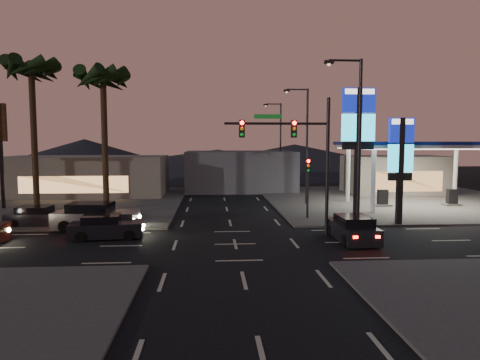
{
  "coord_description": "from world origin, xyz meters",
  "views": [
    {
      "loc": [
        -1.28,
        -22.41,
        5.45
      ],
      "look_at": [
        0.6,
        5.01,
        3.0
      ],
      "focal_mm": 32.0,
      "sensor_mm": 36.0,
      "label": 1
    }
  ],
  "objects": [
    {
      "name": "building_far_mid",
      "position": [
        2.0,
        26.0,
        2.2
      ],
      "size": [
        12.0,
        9.0,
        4.4
      ],
      "primitive_type": "cube",
      "color": "#4C4C51",
      "rests_on": "ground"
    },
    {
      "name": "palm_b",
      "position": [
        -14.0,
        9.5,
        9.97
      ],
      "size": [
        4.41,
        4.41,
        11.46
      ],
      "color": "black",
      "rests_on": "ground"
    },
    {
      "name": "hill_left",
      "position": [
        -25.0,
        60.0,
        3.0
      ],
      "size": [
        40.0,
        40.0,
        6.0
      ],
      "primitive_type": "cone",
      "color": "black",
      "rests_on": "ground"
    },
    {
      "name": "ground",
      "position": [
        0.0,
        0.0,
        0.0
      ],
      "size": [
        140.0,
        140.0,
        0.0
      ],
      "primitive_type": "plane",
      "color": "black",
      "rests_on": "ground"
    },
    {
      "name": "streetlight_near",
      "position": [
        6.79,
        1.0,
        5.72
      ],
      "size": [
        2.14,
        0.25,
        10.0
      ],
      "color": "black",
      "rests_on": "ground"
    },
    {
      "name": "streetlight_mid",
      "position": [
        6.79,
        14.0,
        5.72
      ],
      "size": [
        2.14,
        0.25,
        10.0
      ],
      "color": "black",
      "rests_on": "ground"
    },
    {
      "name": "building_far_west",
      "position": [
        -14.0,
        22.0,
        2.0
      ],
      "size": [
        16.0,
        8.0,
        4.0
      ],
      "primitive_type": "cube",
      "color": "#726B5B",
      "rests_on": "ground"
    },
    {
      "name": "palm_a",
      "position": [
        -9.0,
        9.5,
        9.43
      ],
      "size": [
        4.41,
        4.41,
        10.86
      ],
      "color": "black",
      "rests_on": "ground"
    },
    {
      "name": "corner_lot_nw",
      "position": [
        -16.0,
        16.0,
        0.06
      ],
      "size": [
        24.0,
        24.0,
        0.12
      ],
      "primitive_type": "cube",
      "color": "#47443F",
      "rests_on": "ground"
    },
    {
      "name": "car_lane_b_mid",
      "position": [
        -12.45,
        5.75,
        0.61
      ],
      "size": [
        4.09,
        1.81,
        1.31
      ],
      "color": "black",
      "rests_on": "ground"
    },
    {
      "name": "convenience_store",
      "position": [
        18.0,
        21.0,
        2.0
      ],
      "size": [
        10.0,
        6.0,
        4.0
      ],
      "primitive_type": "cube",
      "color": "#726B5B",
      "rests_on": "ground"
    },
    {
      "name": "car_lane_a_front",
      "position": [
        -7.26,
        1.93,
        0.62
      ],
      "size": [
        4.24,
        2.09,
        1.34
      ],
      "color": "black",
      "rests_on": "ground"
    },
    {
      "name": "suv_station",
      "position": [
        6.5,
        0.33,
        0.66
      ],
      "size": [
        1.94,
        4.33,
        1.43
      ],
      "color": "black",
      "rests_on": "ground"
    },
    {
      "name": "pylon_sign_short",
      "position": [
        11.0,
        4.5,
        4.66
      ],
      "size": [
        1.6,
        0.35,
        7.0
      ],
      "color": "black",
      "rests_on": "ground"
    },
    {
      "name": "car_lane_b_front",
      "position": [
        -8.49,
        4.48,
        0.78
      ],
      "size": [
        5.3,
        2.54,
        1.68
      ],
      "color": "#59595B",
      "rests_on": "ground"
    },
    {
      "name": "streetlight_far",
      "position": [
        6.79,
        28.0,
        5.72
      ],
      "size": [
        2.14,
        0.25,
        10.0
      ],
      "color": "black",
      "rests_on": "ground"
    },
    {
      "name": "hill_right",
      "position": [
        15.0,
        60.0,
        2.5
      ],
      "size": [
        50.0,
        50.0,
        5.0
      ],
      "primitive_type": "cone",
      "color": "black",
      "rests_on": "ground"
    },
    {
      "name": "traffic_signal_mast",
      "position": [
        3.76,
        1.99,
        5.23
      ],
      "size": [
        6.1,
        0.39,
        8.0
      ],
      "color": "black",
      "rests_on": "ground"
    },
    {
      "name": "pylon_sign_tall",
      "position": [
        8.5,
        5.5,
        6.39
      ],
      "size": [
        2.2,
        0.35,
        9.0
      ],
      "color": "black",
      "rests_on": "ground"
    },
    {
      "name": "gas_station",
      "position": [
        16.0,
        12.0,
        5.08
      ],
      "size": [
        12.2,
        8.2,
        5.47
      ],
      "color": "silver",
      "rests_on": "ground"
    },
    {
      "name": "corner_lot_ne",
      "position": [
        16.0,
        16.0,
        0.06
      ],
      "size": [
        24.0,
        24.0,
        0.12
      ],
      "primitive_type": "cube",
      "color": "#47443F",
      "rests_on": "ground"
    },
    {
      "name": "pedestal_signal",
      "position": [
        5.5,
        6.98,
        2.92
      ],
      "size": [
        0.32,
        0.39,
        4.3
      ],
      "color": "black",
      "rests_on": "ground"
    },
    {
      "name": "hill_center",
      "position": [
        0.0,
        60.0,
        2.0
      ],
      "size": [
        60.0,
        60.0,
        4.0
      ],
      "primitive_type": "cone",
      "color": "black",
      "rests_on": "ground"
    }
  ]
}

